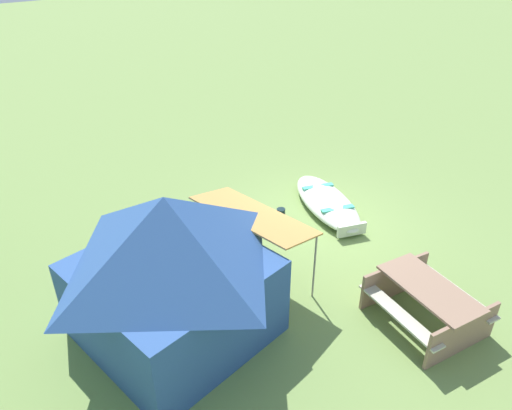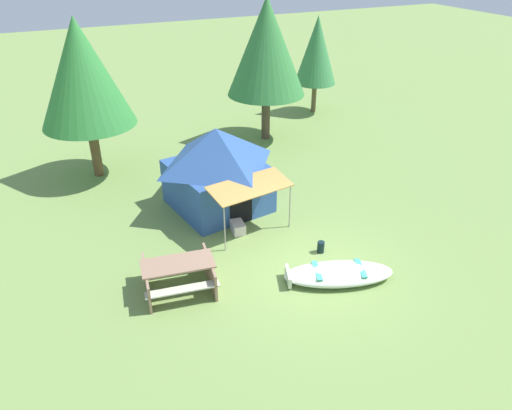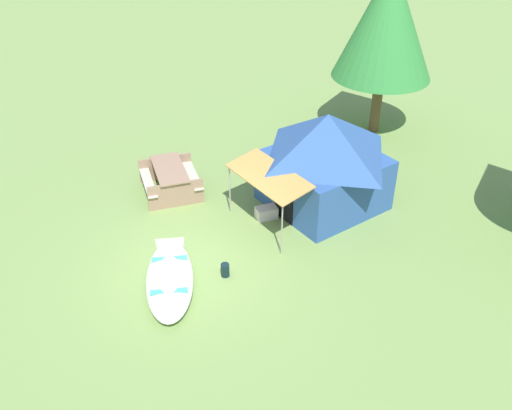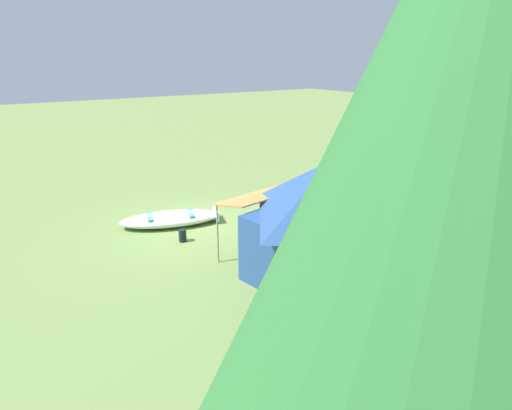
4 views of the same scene
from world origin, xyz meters
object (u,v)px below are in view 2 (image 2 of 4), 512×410
Objects in this scene: beached_rowboat at (338,274)px; canvas_cabin_tent at (217,167)px; picnic_table at (178,273)px; pine_tree_far_center at (317,50)px; pine_tree_back_left at (266,47)px; pine_tree_back_right at (82,73)px; fuel_can at (321,247)px; cooler_box at (238,227)px.

beached_rowboat is 5.12m from canvas_cabin_tent.
pine_tree_far_center is at bearing 46.55° from picnic_table.
pine_tree_back_right is at bearing -173.91° from pine_tree_back_left.
fuel_can is 0.06× the size of pine_tree_back_right.
canvas_cabin_tent is at bearing -51.86° from pine_tree_back_right.
pine_tree_back_left is (3.89, 4.70, 2.39)m from canvas_cabin_tent.
canvas_cabin_tent is at bearing -137.40° from pine_tree_far_center.
cooler_box is (-0.04, -1.67, -1.20)m from canvas_cabin_tent.
cooler_box is at bearing 114.48° from beached_rowboat.
cooler_box is at bearing -121.62° from pine_tree_back_left.
pine_tree_far_center is at bearing 62.43° from beached_rowboat.
pine_tree_far_center is (7.47, 6.87, 1.54)m from canvas_cabin_tent.
picnic_table is at bearing -127.25° from pine_tree_back_left.
pine_tree_back_left reaches higher than canvas_cabin_tent.
pine_tree_far_center is (5.85, 10.44, 2.74)m from fuel_can.
picnic_table reaches higher than beached_rowboat.
pine_tree_back_left is at bearing 50.43° from canvas_cabin_tent.
fuel_can is (0.24, 1.23, -0.02)m from beached_rowboat.
pine_tree_back_right reaches higher than canvas_cabin_tent.
cooler_box is at bearing 38.27° from picnic_table.
pine_tree_back_left is 7.03m from pine_tree_back_right.
pine_tree_far_center reaches higher than picnic_table.
canvas_cabin_tent is 0.74× the size of pine_tree_back_left.
pine_tree_back_left is at bearing 52.75° from picnic_table.
canvas_cabin_tent is 2.06m from cooler_box.
canvas_cabin_tent is 6.55m from pine_tree_back_left.
pine_tree_back_left is 4.28m from pine_tree_far_center.
picnic_table is 10.79m from pine_tree_back_left.
picnic_table is 14.47m from pine_tree_far_center.
cooler_box is (-1.42, 3.12, -0.03)m from beached_rowboat.
pine_tree_back_right is (-4.73, 7.52, 3.49)m from fuel_can.
cooler_box is 0.10× the size of pine_tree_back_right.
pine_tree_back_left is at bearing -148.82° from pine_tree_far_center.
fuel_can is (1.66, -1.89, 0.01)m from cooler_box.
pine_tree_back_left is at bearing 75.24° from beached_rowboat.
pine_tree_far_center reaches higher than canvas_cabin_tent.
picnic_table is 8.13m from pine_tree_back_right.
picnic_table is 0.43× the size of pine_tree_far_center.
canvas_cabin_tent reaches higher than beached_rowboat.
picnic_table is 2.95m from cooler_box.
picnic_table reaches higher than cooler_box.
beached_rowboat reaches higher than cooler_box.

